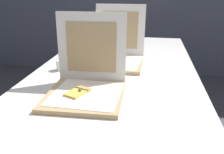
# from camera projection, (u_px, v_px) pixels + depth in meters

# --- Properties ---
(table) EXTENTS (0.99, 2.26, 0.75)m
(table) POSITION_uv_depth(u_px,v_px,m) (113.00, 83.00, 1.44)
(table) COLOR silver
(table) RESTS_ON ground
(pizza_box_front) EXTENTS (0.37, 0.38, 0.38)m
(pizza_box_front) POSITION_uv_depth(u_px,v_px,m) (86.00, 84.00, 1.17)
(pizza_box_front) COLOR tan
(pizza_box_front) RESTS_ON table
(pizza_box_middle) EXTENTS (0.36, 0.43, 0.37)m
(pizza_box_middle) POSITION_uv_depth(u_px,v_px,m) (116.00, 55.00, 1.64)
(pizza_box_middle) COLOR tan
(pizza_box_middle) RESTS_ON table
(cup_white_mid) EXTENTS (0.06, 0.06, 0.06)m
(cup_white_mid) POSITION_uv_depth(u_px,v_px,m) (61.00, 65.00, 1.51)
(cup_white_mid) COLOR white
(cup_white_mid) RESTS_ON table
(cup_white_far) EXTENTS (0.06, 0.06, 0.06)m
(cup_white_far) POSITION_uv_depth(u_px,v_px,m) (86.00, 52.00, 1.81)
(cup_white_far) COLOR white
(cup_white_far) RESTS_ON table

